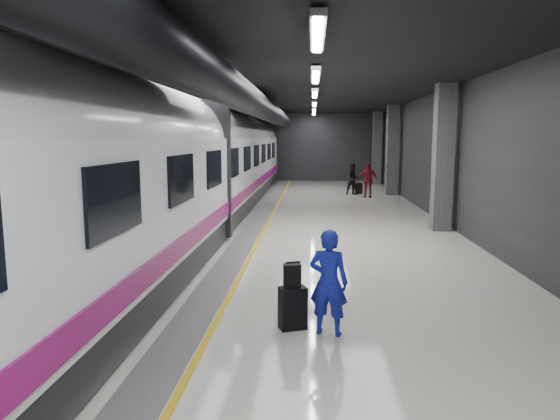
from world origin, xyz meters
name	(u,v)px	position (x,y,z in m)	size (l,w,h in m)	color
ground	(292,241)	(0.00, 0.00, 0.00)	(40.00, 40.00, 0.00)	white
platform_hall	(284,115)	(-0.29, 0.96, 3.54)	(10.02, 40.02, 4.51)	black
train	(176,167)	(-3.25, 0.00, 2.07)	(3.05, 38.00, 4.05)	black
traveler_main	(329,282)	(0.79, -6.65, 0.79)	(0.57, 0.38, 1.57)	#1B31CD
suitcase_main	(293,308)	(0.26, -6.47, 0.32)	(0.40, 0.25, 0.65)	black
shoulder_bag	(292,276)	(0.25, -6.47, 0.82)	(0.26, 0.14, 0.35)	black
traveler_far_a	(353,179)	(2.61, 11.70, 0.80)	(0.78, 0.61, 1.61)	black
traveler_far_b	(368,180)	(3.24, 10.70, 0.85)	(0.99, 0.41, 1.70)	maroon
suitcase_far	(359,188)	(2.96, 12.32, 0.28)	(0.38, 0.24, 0.55)	black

